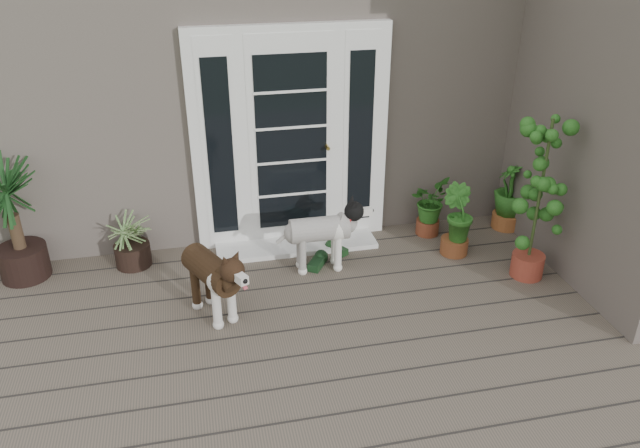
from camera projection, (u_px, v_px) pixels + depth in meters
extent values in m
cube|color=#6B5B4C|center=(372.00, 381.00, 4.57)|extent=(6.20, 4.60, 0.12)
cube|color=#665E54|center=(277.00, 56.00, 7.58)|extent=(7.40, 4.00, 3.10)
cube|color=white|center=(291.00, 140.00, 5.92)|extent=(1.90, 0.14, 2.15)
cube|color=white|center=(297.00, 245.00, 6.23)|extent=(1.60, 0.40, 0.05)
imported|color=#1F641C|center=(429.00, 211.00, 6.39)|extent=(0.57, 0.57, 0.52)
imported|color=#2A5C1A|center=(456.00, 230.00, 6.03)|extent=(0.47, 0.47, 0.51)
imported|color=#1C631F|center=(509.00, 201.00, 6.50)|extent=(0.54, 0.54, 0.61)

